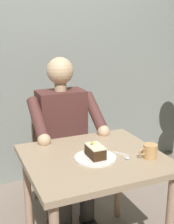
{
  "coord_description": "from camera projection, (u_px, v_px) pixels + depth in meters",
  "views": [
    {
      "loc": [
        0.69,
        1.5,
        1.46
      ],
      "look_at": [
        0.0,
        -0.1,
        0.96
      ],
      "focal_mm": 47.96,
      "sensor_mm": 36.0,
      "label": 1
    }
  ],
  "objects": [
    {
      "name": "dining_table",
      "position": [
        94.0,
        171.0,
        1.82
      ],
      "size": [
        0.82,
        0.74,
        0.71
      ],
      "color": "tan",
      "rests_on": "ground"
    },
    {
      "name": "dessert_plate",
      "position": [
        95.0,
        158.0,
        1.76
      ],
      "size": [
        0.25,
        0.25,
        0.01
      ],
      "primitive_type": "cylinder",
      "color": "white",
      "rests_on": "dining_table"
    },
    {
      "name": "seated_person",
      "position": [
        65.0,
        136.0,
        2.28
      ],
      "size": [
        0.53,
        0.58,
        1.24
      ],
      "color": "#532C28",
      "rests_on": "ground"
    },
    {
      "name": "coffee_cup",
      "position": [
        150.0,
        151.0,
        1.76
      ],
      "size": [
        0.12,
        0.08,
        0.08
      ],
      "color": "tan",
      "rests_on": "dining_table"
    },
    {
      "name": "dessert_spoon",
      "position": [
        124.0,
        156.0,
        1.79
      ],
      "size": [
        0.07,
        0.14,
        0.01
      ],
      "color": "silver",
      "rests_on": "dining_table"
    },
    {
      "name": "chair",
      "position": [
        58.0,
        147.0,
        2.48
      ],
      "size": [
        0.42,
        0.42,
        0.9
      ],
      "color": "gray",
      "rests_on": "ground"
    },
    {
      "name": "cake_slice",
      "position": [
        95.0,
        151.0,
        1.75
      ],
      "size": [
        0.08,
        0.14,
        0.09
      ],
      "color": "#392211",
      "rests_on": "dessert_plate"
    },
    {
      "name": "cafe_rear_panel",
      "position": [
        37.0,
        22.0,
        2.67
      ],
      "size": [
        6.4,
        0.12,
        3.0
      ],
      "primitive_type": "cube",
      "color": "gray",
      "rests_on": "ground"
    }
  ]
}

